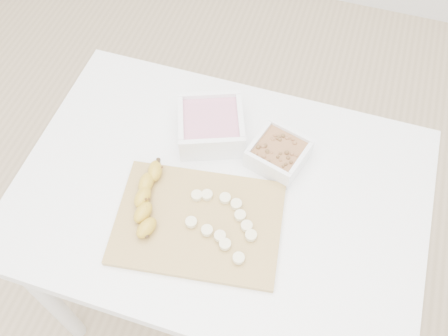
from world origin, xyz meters
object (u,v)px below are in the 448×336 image
(table, at_px, (221,209))
(bowl_yogurt, at_px, (211,125))
(banana, at_px, (148,200))
(cutting_board, at_px, (198,222))
(bowl_granola, at_px, (279,153))

(table, height_order, bowl_yogurt, bowl_yogurt)
(table, height_order, banana, banana)
(table, xyz_separation_m, cutting_board, (-0.02, -0.10, 0.10))
(bowl_granola, relative_size, banana, 0.79)
(cutting_board, bearing_deg, bowl_granola, 60.12)
(bowl_granola, bearing_deg, banana, -139.37)
(table, bearing_deg, cutting_board, -102.21)
(table, relative_size, banana, 4.98)
(banana, bearing_deg, cutting_board, -6.53)
(table, height_order, cutting_board, cutting_board)
(bowl_granola, bearing_deg, cutting_board, -119.88)
(banana, bearing_deg, table, 28.58)
(table, xyz_separation_m, bowl_granola, (0.11, 0.13, 0.13))
(banana, bearing_deg, bowl_granola, 37.48)
(cutting_board, bearing_deg, table, 77.79)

